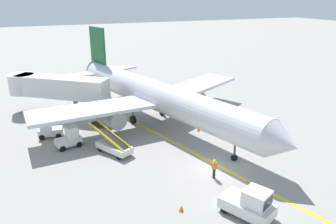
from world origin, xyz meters
TOP-DOWN VIEW (x-y plane):
  - ground_plane at (0.00, 0.00)m, footprint 300.00×300.00m
  - taxi_line_yellow at (-0.89, 5.00)m, footprint 22.55×76.92m
  - airliner at (-1.05, 12.12)m, footprint 27.80×34.70m
  - jet_bridge at (-11.78, 20.14)m, footprint 11.61×9.84m
  - pushback_tug at (-1.25, -6.63)m, footprint 3.27×4.07m
  - baggage_tug_near_wing at (-12.94, 12.58)m, footprint 2.60×1.72m
  - baggage_tug_by_cargo_door at (-11.19, 9.33)m, footprint 2.63×1.82m
  - belt_loader_forward_hold at (-7.52, 6.41)m, footprint 3.44×5.01m
  - belt_loader_aft_hold at (7.88, 8.02)m, footprint 3.46×5.00m
  - ground_crew_marshaller at (-0.94, -1.35)m, footprint 0.36×0.24m
  - safety_cone_nose_left at (-6.58, 12.20)m, footprint 0.36×0.36m
  - safety_cone_nose_right at (-5.31, -4.31)m, footprint 0.36×0.36m
  - safety_cone_wingtip_left at (2.53, 7.91)m, footprint 0.36×0.36m

SIDE VIEW (x-z plane):
  - ground_plane at x=0.00m, z-range 0.00..0.00m
  - taxi_line_yellow at x=-0.89m, z-range 0.00..0.01m
  - safety_cone_nose_left at x=-6.58m, z-range 0.00..0.44m
  - safety_cone_nose_right at x=-5.31m, z-range 0.00..0.44m
  - safety_cone_wingtip_left at x=2.53m, z-range 0.00..0.44m
  - belt_loader_forward_hold at x=-7.52m, z-range -0.52..2.07m
  - belt_loader_aft_hold at x=7.88m, z-range -0.52..2.07m
  - ground_crew_marshaller at x=-0.94m, z-range 0.06..1.76m
  - baggage_tug_near_wing at x=-12.94m, z-range -0.12..1.98m
  - baggage_tug_by_cargo_door at x=-11.19m, z-range -0.12..1.98m
  - pushback_tug at x=-1.25m, z-range -0.11..2.09m
  - airliner at x=-1.05m, z-range -1.63..8.47m
  - jet_bridge at x=-11.78m, z-range 1.12..5.97m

